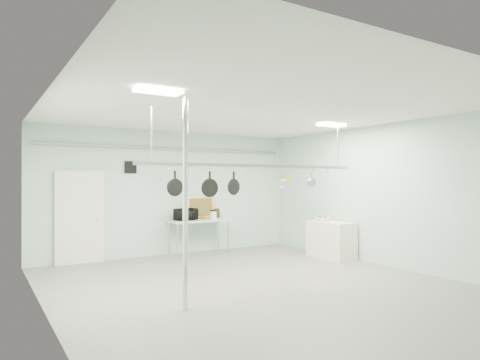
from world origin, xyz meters
TOP-DOWN VIEW (x-y plane):
  - floor at (0.00, 0.00)m, footprint 8.00×8.00m
  - ceiling at (0.00, 0.00)m, footprint 7.00×8.00m
  - back_wall at (0.00, 3.99)m, footprint 7.00×0.02m
  - right_wall at (3.49, 0.00)m, footprint 0.02×8.00m
  - door at (-2.30, 3.94)m, footprint 1.10×0.10m
  - wall_vent at (-1.10, 3.97)m, footprint 0.30×0.04m
  - conduit_pipe at (0.00, 3.90)m, footprint 6.60×0.07m
  - chrome_pole at (-1.70, -0.60)m, footprint 0.08×0.08m
  - prep_table at (0.60, 3.60)m, footprint 1.60×0.70m
  - side_cabinet at (3.15, 1.40)m, footprint 0.60×1.20m
  - pot_rack at (0.20, 0.30)m, footprint 4.80×0.06m
  - light_panel_left at (-2.20, -0.80)m, footprint 0.65×0.30m
  - light_panel_right at (2.40, 0.60)m, footprint 0.65×0.30m
  - microwave at (0.23, 3.61)m, footprint 0.62×0.50m
  - coffee_canister at (0.99, 3.54)m, footprint 0.16×0.16m
  - painting_large at (0.80, 3.90)m, footprint 0.78×0.16m
  - painting_small at (1.23, 3.90)m, footprint 0.30×0.10m
  - fruit_bowl at (3.14, 1.69)m, footprint 0.46×0.46m
  - skillet_left at (-1.48, 0.30)m, footprint 0.31×0.09m
  - skillet_mid at (-0.82, 0.30)m, footprint 0.33×0.06m
  - skillet_right at (-0.32, 0.30)m, footprint 0.31×0.14m
  - whisk at (0.82, 0.30)m, footprint 0.18×0.18m
  - grater at (0.93, 0.30)m, footprint 0.08×0.04m
  - saucepan at (1.56, 0.30)m, footprint 0.17×0.10m
  - fruit_cluster at (3.14, 1.69)m, footprint 0.24×0.24m

SIDE VIEW (x-z plane):
  - floor at x=0.00m, z-range 0.00..0.00m
  - side_cabinet at x=3.15m, z-range 0.00..0.90m
  - prep_table at x=0.60m, z-range 0.38..1.28m
  - fruit_bowl at x=3.14m, z-range 0.90..0.99m
  - fruit_cluster at x=3.14m, z-range 0.94..1.03m
  - coffee_canister at x=0.99m, z-range 0.91..1.11m
  - painting_small at x=1.23m, z-range 0.90..1.16m
  - door at x=-2.30m, z-range -0.05..2.15m
  - microwave at x=0.23m, z-range 0.91..1.20m
  - painting_large at x=0.80m, z-range 0.90..1.49m
  - back_wall at x=0.00m, z-range 0.00..3.20m
  - right_wall at x=3.49m, z-range 0.00..3.20m
  - chrome_pole at x=-1.70m, z-range 0.00..3.20m
  - skillet_mid at x=-0.82m, z-range 1.64..2.09m
  - skillet_right at x=-0.32m, z-range 1.67..2.09m
  - skillet_left at x=-1.48m, z-range 1.68..2.09m
  - whisk at x=0.82m, z-range 1.78..2.09m
  - saucepan at x=1.56m, z-range 1.80..2.09m
  - grater at x=0.93m, z-range 1.88..2.09m
  - pot_rack at x=0.20m, z-range 1.73..2.73m
  - wall_vent at x=-1.10m, z-range 2.10..2.40m
  - conduit_pipe at x=0.00m, z-range 2.71..2.79m
  - light_panel_left at x=-2.20m, z-range 3.14..3.19m
  - light_panel_right at x=2.40m, z-range 3.14..3.19m
  - ceiling at x=0.00m, z-range 3.18..3.20m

